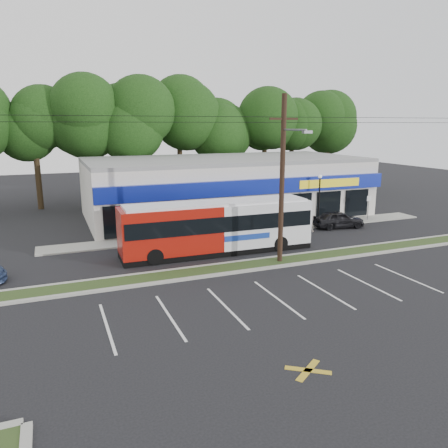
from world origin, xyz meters
name	(u,v)px	position (x,y,z in m)	size (l,w,h in m)	color
ground	(242,274)	(0.00, 0.00, 0.00)	(120.00, 120.00, 0.00)	black
grass_strip	(235,267)	(0.00, 1.00, 0.06)	(40.00, 1.60, 0.12)	#253716
curb_south	(241,272)	(0.00, 0.15, 0.07)	(40.00, 0.25, 0.14)	#9E9E93
curb_north	(229,263)	(0.00, 1.85, 0.07)	(40.00, 0.25, 0.14)	#9E9E93
sidewalk	(253,230)	(5.00, 9.00, 0.05)	(32.00, 2.20, 0.10)	#9E9E93
strip_mall	(226,186)	(5.50, 15.91, 2.65)	(25.00, 12.55, 5.30)	beige
utility_pole	(280,175)	(2.83, 0.93, 5.41)	(50.00, 2.77, 10.00)	black
lamp_post	(319,194)	(11.00, 8.80, 2.67)	(0.30, 0.30, 4.25)	black
sign_post	(369,203)	(16.00, 8.57, 1.56)	(0.45, 0.10, 2.23)	#59595E
tree_line	(178,123)	(4.00, 26.00, 8.42)	(46.76, 6.76, 11.83)	black
metrobus	(217,226)	(0.26, 4.50, 1.81)	(12.76, 2.97, 3.41)	#9E150C
car_dark	(338,219)	(11.99, 7.35, 0.71)	(1.67, 4.14, 1.41)	black
pedestrian_a	(254,221)	(4.91, 8.50, 0.93)	(0.68, 0.44, 1.85)	beige
pedestrian_b	(309,221)	(9.00, 7.11, 0.88)	(0.86, 0.67, 1.77)	beige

